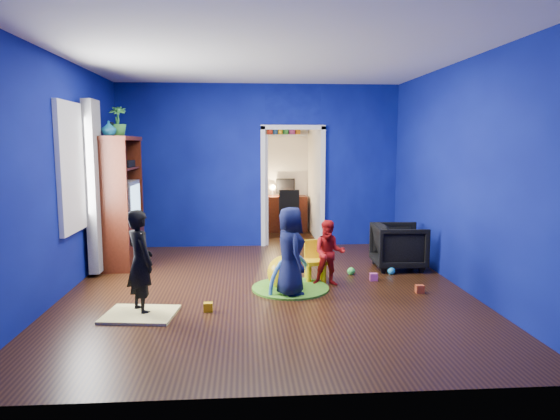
{
  "coord_description": "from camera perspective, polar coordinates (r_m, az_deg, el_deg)",
  "views": [
    {
      "loc": [
        -0.28,
        -6.21,
        1.85
      ],
      "look_at": [
        0.2,
        0.4,
        0.97
      ],
      "focal_mm": 32.0,
      "sensor_mm": 36.0,
      "label": 1
    }
  ],
  "objects": [
    {
      "name": "floor",
      "position": [
        6.49,
        -1.5,
        -8.99
      ],
      "size": [
        5.0,
        5.5,
        0.01
      ],
      "primitive_type": "cube",
      "color": "black",
      "rests_on": "ground"
    },
    {
      "name": "ceiling",
      "position": [
        6.3,
        -1.6,
        17.16
      ],
      "size": [
        5.0,
        5.5,
        0.01
      ],
      "primitive_type": "cube",
      "color": "white",
      "rests_on": "wall_back"
    },
    {
      "name": "wall_back",
      "position": [
        8.97,
        -2.35,
        5.03
      ],
      "size": [
        5.0,
        0.02,
        2.9
      ],
      "primitive_type": "cube",
      "color": "navy",
      "rests_on": "floor"
    },
    {
      "name": "wall_front",
      "position": [
        3.5,
        0.5,
        0.98
      ],
      "size": [
        5.0,
        0.02,
        2.9
      ],
      "primitive_type": "cube",
      "color": "navy",
      "rests_on": "floor"
    },
    {
      "name": "wall_left",
      "position": [
        6.61,
        -23.8,
        3.46
      ],
      "size": [
        0.02,
        5.5,
        2.9
      ],
      "primitive_type": "cube",
      "color": "navy",
      "rests_on": "floor"
    },
    {
      "name": "wall_right",
      "position": [
        6.82,
        19.99,
        3.76
      ],
      "size": [
        0.02,
        5.5,
        2.9
      ],
      "primitive_type": "cube",
      "color": "navy",
      "rests_on": "floor"
    },
    {
      "name": "alcove",
      "position": [
        9.89,
        0.98,
        4.11
      ],
      "size": [
        1.0,
        1.75,
        2.5
      ],
      "primitive_type": null,
      "color": "silver",
      "rests_on": "floor"
    },
    {
      "name": "armchair",
      "position": [
        7.64,
        13.43,
        -4.05
      ],
      "size": [
        0.77,
        0.75,
        0.67
      ],
      "primitive_type": "imported",
      "rotation": [
        0.0,
        0.0,
        1.53
      ],
      "color": "black",
      "rests_on": "floor"
    },
    {
      "name": "child_black",
      "position": [
        5.67,
        -15.69,
        -5.72
      ],
      "size": [
        0.47,
        0.5,
        1.15
      ],
      "primitive_type": "imported",
      "rotation": [
        0.0,
        0.0,
        2.19
      ],
      "color": "black",
      "rests_on": "floor"
    },
    {
      "name": "child_navy",
      "position": [
        6.09,
        1.18,
        -4.77
      ],
      "size": [
        0.47,
        0.6,
        1.1
      ],
      "primitive_type": "imported",
      "rotation": [
        0.0,
        0.0,
        1.81
      ],
      "color": "#0F113A",
      "rests_on": "floor"
    },
    {
      "name": "toddler_red",
      "position": [
        6.58,
        5.62,
        -4.91
      ],
      "size": [
        0.46,
        0.38,
        0.86
      ],
      "primitive_type": "imported",
      "rotation": [
        0.0,
        0.0,
        -0.13
      ],
      "color": "red",
      "rests_on": "floor"
    },
    {
      "name": "vase",
      "position": [
        7.61,
        -18.98,
        8.8
      ],
      "size": [
        0.23,
        0.23,
        0.21
      ],
      "primitive_type": "imported",
      "rotation": [
        0.0,
        0.0,
        -0.14
      ],
      "color": "#0D6368",
      "rests_on": "tv_armoire"
    },
    {
      "name": "potted_plant",
      "position": [
        8.12,
        -18.08,
        9.62
      ],
      "size": [
        0.29,
        0.29,
        0.46
      ],
      "primitive_type": "imported",
      "rotation": [
        0.0,
        0.0,
        0.13
      ],
      "color": "#338C34",
      "rests_on": "tv_armoire"
    },
    {
      "name": "tv_armoire",
      "position": [
        7.95,
        -18.1,
        0.92
      ],
      "size": [
        0.58,
        1.14,
        1.96
      ],
      "primitive_type": "cube",
      "color": "#3A1209",
      "rests_on": "floor"
    },
    {
      "name": "crt_tv",
      "position": [
        7.93,
        -17.83,
        1.22
      ],
      "size": [
        0.46,
        0.7,
        0.54
      ],
      "primitive_type": "cube",
      "color": "silver",
      "rests_on": "tv_armoire"
    },
    {
      "name": "yellow_blanket",
      "position": [
        5.73,
        -15.69,
        -11.41
      ],
      "size": [
        0.82,
        0.69,
        0.03
      ],
      "primitive_type": "cube",
      "rotation": [
        0.0,
        0.0,
        -0.13
      ],
      "color": "#F2E07A",
      "rests_on": "floor"
    },
    {
      "name": "hopper_ball",
      "position": [
        6.41,
        0.51,
        -7.16
      ],
      "size": [
        0.44,
        0.44,
        0.44
      ],
      "primitive_type": "sphere",
      "color": "yellow",
      "rests_on": "floor"
    },
    {
      "name": "kid_chair",
      "position": [
        6.79,
        4.06,
        -6.08
      ],
      "size": [
        0.33,
        0.33,
        0.5
      ],
      "primitive_type": "cube",
      "rotation": [
        0.0,
        0.0,
        0.19
      ],
      "color": "yellow",
      "rests_on": "floor"
    },
    {
      "name": "play_mat",
      "position": [
        6.47,
        1.2,
        -8.91
      ],
      "size": [
        0.99,
        0.99,
        0.03
      ],
      "primitive_type": "cylinder",
      "color": "green",
      "rests_on": "floor"
    },
    {
      "name": "toy_arch",
      "position": [
        6.47,
        1.2,
        -8.85
      ],
      "size": [
        0.62,
        0.69,
        0.88
      ],
      "primitive_type": "torus",
      "rotation": [
        1.57,
        0.0,
        0.85
      ],
      "color": "#3F8CD8",
      "rests_on": "floor"
    },
    {
      "name": "window_left",
      "position": [
        6.93,
        -22.76,
        4.51
      ],
      "size": [
        0.03,
        0.95,
        1.55
      ],
      "primitive_type": "cube",
      "color": "white",
      "rests_on": "wall_left"
    },
    {
      "name": "curtain",
      "position": [
        7.44,
        -20.46,
        2.48
      ],
      "size": [
        0.14,
        0.42,
        2.4
      ],
      "primitive_type": "cube",
      "color": "slate",
      "rests_on": "floor"
    },
    {
      "name": "doorway",
      "position": [
        9.04,
        1.47,
        2.51
      ],
      "size": [
        1.16,
        0.1,
        2.1
      ],
      "primitive_type": "cube",
      "color": "white",
      "rests_on": "floor"
    },
    {
      "name": "study_desk",
      "position": [
        10.61,
        0.67,
        -0.4
      ],
      "size": [
        0.88,
        0.44,
        0.75
      ],
      "primitive_type": "cube",
      "color": "#3D140A",
      "rests_on": "floor"
    },
    {
      "name": "desk_monitor",
      "position": [
        10.67,
        0.62,
        2.75
      ],
      "size": [
        0.4,
        0.05,
        0.32
      ],
      "primitive_type": "cube",
      "color": "black",
      "rests_on": "study_desk"
    },
    {
      "name": "desk_lamp",
      "position": [
        10.59,
        -0.87,
        2.61
      ],
      "size": [
        0.14,
        0.14,
        0.14
      ],
      "primitive_type": "sphere",
      "color": "#FFD88C",
      "rests_on": "study_desk"
    },
    {
      "name": "folding_chair",
      "position": [
        9.65,
        1.14,
        -0.69
      ],
      "size": [
        0.4,
        0.4,
        0.92
      ],
      "primitive_type": "cube",
      "color": "black",
      "rests_on": "floor"
    },
    {
      "name": "book_shelf",
      "position": [
        10.62,
        0.63,
        8.51
      ],
      "size": [
        0.88,
        0.24,
        0.04
      ],
      "primitive_type": "cube",
      "color": "white",
      "rests_on": "study_desk"
    },
    {
      "name": "toy_0",
      "position": [
        6.54,
        15.68,
        -8.69
      ],
      "size": [
        0.1,
        0.08,
        0.1
      ],
      "primitive_type": "cube",
      "color": "#D74C23",
      "rests_on": "floor"
    },
    {
      "name": "toy_1",
      "position": [
        7.33,
        12.6,
        -6.77
      ],
      "size": [
        0.11,
        0.11,
        0.11
      ],
      "primitive_type": "sphere",
      "color": "#2397C8",
      "rests_on": "floor"
    },
    {
      "name": "toy_2",
      "position": [
        5.7,
        -8.21,
        -10.93
      ],
      "size": [
        0.1,
        0.08,
        0.1
      ],
      "primitive_type": "cube",
      "color": "#EBAD0C",
      "rests_on": "floor"
    },
    {
      "name": "toy_3",
      "position": [
        7.21,
        8.14,
        -6.91
      ],
      "size": [
        0.11,
        0.11,
        0.11
      ],
      "primitive_type": "sphere",
      "color": "green",
      "rests_on": "floor"
    },
    {
      "name": "toy_4",
      "position": [
        6.96,
        10.63,
        -7.53
      ],
      "size": [
        0.1,
        0.08,
        0.1
      ],
      "primitive_type": "cube",
      "color": "#D6509C",
      "rests_on": "floor"
    }
  ]
}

